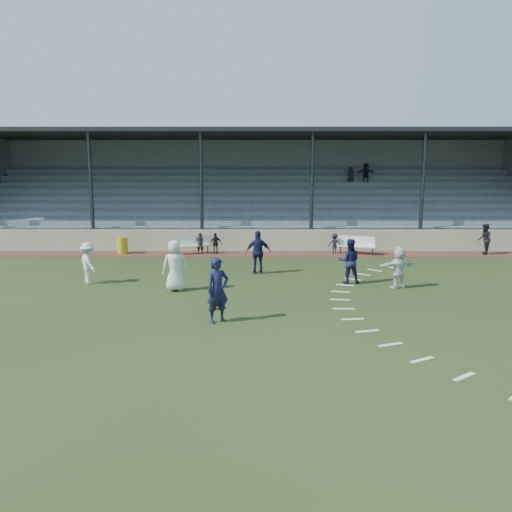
{
  "coord_description": "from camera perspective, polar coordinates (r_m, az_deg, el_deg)",
  "views": [
    {
      "loc": [
        0.06,
        -15.6,
        4.47
      ],
      "look_at": [
        0.0,
        2.5,
        1.3
      ],
      "focal_mm": 35.0,
      "sensor_mm": 36.0,
      "label": 1
    }
  ],
  "objects": [
    {
      "name": "sub_left_far",
      "position": [
        26.5,
        -4.64,
        1.45
      ],
      "size": [
        0.7,
        0.44,
        1.11
      ],
      "primitive_type": "imported",
      "rotation": [
        0.0,
        0.0,
        3.42
      ],
      "color": "black",
      "rests_on": "cinder_track"
    },
    {
      "name": "player_navy_wing",
      "position": [
        21.45,
        0.27,
        0.42
      ],
      "size": [
        1.11,
        0.5,
        1.85
      ],
      "primitive_type": "imported",
      "rotation": [
        0.0,
        0.0,
        3.19
      ],
      "color": "#141537",
      "rests_on": "ground"
    },
    {
      "name": "bench_right",
      "position": [
        26.88,
        11.38,
        1.42
      ],
      "size": [
        2.0,
        1.18,
        0.95
      ],
      "rotation": [
        0.0,
        0.0,
        -0.38
      ],
      "color": "silver",
      "rests_on": "cinder_track"
    },
    {
      "name": "bench_left",
      "position": [
        26.73,
        -7.28,
        1.49
      ],
      "size": [
        2.01,
        1.14,
        0.95
      ],
      "rotation": [
        0.0,
        0.0,
        0.36
      ],
      "color": "silver",
      "rests_on": "cinder_track"
    },
    {
      "name": "player_white_back",
      "position": [
        19.62,
        16.0,
        -1.23
      ],
      "size": [
        1.56,
        0.93,
        1.6
      ],
      "primitive_type": "imported",
      "rotation": [
        0.0,
        0.0,
        3.47
      ],
      "color": "silver",
      "rests_on": "ground"
    },
    {
      "name": "player_white_lead",
      "position": [
        18.64,
        -9.25,
        -1.07
      ],
      "size": [
        1.05,
        0.82,
        1.91
      ],
      "primitive_type": "imported",
      "rotation": [
        0.0,
        0.0,
        3.4
      ],
      "color": "silver",
      "rests_on": "ground"
    },
    {
      "name": "sub_left_near",
      "position": [
        26.61,
        -6.42,
        1.47
      ],
      "size": [
        0.46,
        0.35,
        1.12
      ],
      "primitive_type": "imported",
      "rotation": [
        0.0,
        0.0,
        3.35
      ],
      "color": "black",
      "rests_on": "cinder_track"
    },
    {
      "name": "cinder_track",
      "position": [
        26.48,
        0.05,
        0.24
      ],
      "size": [
        34.0,
        2.0,
        0.02
      ],
      "primitive_type": "cube",
      "color": "#532B21",
      "rests_on": "ground"
    },
    {
      "name": "player_white_wing",
      "position": [
        20.64,
        -18.62,
        -0.78
      ],
      "size": [
        1.13,
        1.21,
        1.64
      ],
      "primitive_type": "imported",
      "rotation": [
        0.0,
        0.0,
        2.23
      ],
      "color": "silver",
      "rests_on": "ground"
    },
    {
      "name": "penalty_arc",
      "position": [
        16.73,
        14.31,
        -5.86
      ],
      "size": [
        3.89,
        14.63,
        0.01
      ],
      "color": "white",
      "rests_on": "ground"
    },
    {
      "name": "player_navy_lead",
      "position": [
        14.67,
        -4.4,
        -3.92
      ],
      "size": [
        0.84,
        0.76,
        1.93
      ],
      "primitive_type": "imported",
      "rotation": [
        0.0,
        0.0,
        0.56
      ],
      "color": "#141537",
      "rests_on": "ground"
    },
    {
      "name": "player_navy_mid",
      "position": [
        19.98,
        10.61,
        -0.58
      ],
      "size": [
        0.89,
        0.71,
        1.77
      ],
      "primitive_type": "imported",
      "rotation": [
        0.0,
        0.0,
        3.09
      ],
      "color": "#141537",
      "rests_on": "ground"
    },
    {
      "name": "football",
      "position": [
        16.21,
        -4.46,
        -5.65
      ],
      "size": [
        0.25,
        0.25,
        0.25
      ],
      "primitive_type": "sphere",
      "color": "orange",
      "rests_on": "ground"
    },
    {
      "name": "sub_right",
      "position": [
        26.89,
        8.97,
        1.43
      ],
      "size": [
        0.7,
        0.41,
        1.06
      ],
      "primitive_type": "imported",
      "rotation": [
        0.0,
        0.0,
        3.12
      ],
      "color": "black",
      "rests_on": "cinder_track"
    },
    {
      "name": "grandstand",
      "position": [
        31.94,
        0.09,
        5.86
      ],
      "size": [
        34.6,
        9.0,
        6.61
      ],
      "color": "gray",
      "rests_on": "ground"
    },
    {
      "name": "retaining_wall",
      "position": [
        27.43,
        0.06,
        1.82
      ],
      "size": [
        34.0,
        0.18,
        1.2
      ],
      "primitive_type": "cube",
      "color": "#B4AC8B",
      "rests_on": "ground"
    },
    {
      "name": "trash_bin",
      "position": [
        27.43,
        -15.01,
        1.18
      ],
      "size": [
        0.55,
        0.55,
        0.87
      ],
      "primitive_type": "cylinder",
      "color": "gold",
      "rests_on": "cinder_track"
    },
    {
      "name": "official",
      "position": [
        28.82,
        24.66,
        1.77
      ],
      "size": [
        0.84,
        0.95,
        1.62
      ],
      "primitive_type": "imported",
      "rotation": [
        0.0,
        0.0,
        4.39
      ],
      "color": "black",
      "rests_on": "cinder_track"
    },
    {
      "name": "ground",
      "position": [
        16.23,
        -0.03,
        -6.05
      ],
      "size": [
        90.0,
        90.0,
        0.0
      ],
      "primitive_type": "plane",
      "color": "#263716",
      "rests_on": "ground"
    }
  ]
}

